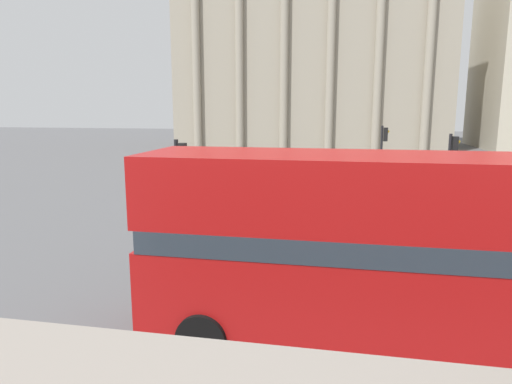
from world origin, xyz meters
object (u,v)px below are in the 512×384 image
plaza_building_left (312,61)px  pedestrian_blue (235,164)px  traffic_light_far (383,152)px  pedestrian_black (365,163)px  traffic_light_near (180,188)px  traffic_light_mid (450,169)px  pedestrian_red (228,176)px  double_decker_bus (416,246)px

plaza_building_left → pedestrian_blue: bearing=-96.3°
traffic_light_far → pedestrian_black: (-0.46, 8.98, -1.60)m
traffic_light_near → traffic_light_mid: size_ratio=1.03×
traffic_light_far → pedestrian_red: 8.55m
traffic_light_mid → traffic_light_far: 6.25m
double_decker_bus → traffic_light_near: bearing=157.3°
traffic_light_near → traffic_light_mid: 10.73m
traffic_light_near → pedestrian_black: traffic_light_near is taller
traffic_light_mid → pedestrian_red: traffic_light_mid is taller
double_decker_bus → pedestrian_black: 24.58m
double_decker_bus → pedestrian_blue: 23.89m
plaza_building_left → traffic_light_far: bearing=-79.7°
traffic_light_far → pedestrian_black: size_ratio=2.35×
pedestrian_black → pedestrian_blue: (-9.03, -2.45, -0.01)m
plaza_building_left → traffic_light_mid: (8.46, -40.96, -8.14)m
traffic_light_near → pedestrian_blue: (-2.96, 18.81, -1.63)m
traffic_light_near → traffic_light_mid: bearing=36.5°
plaza_building_left → pedestrian_black: (5.90, -26.08, -9.70)m
pedestrian_red → pedestrian_blue: pedestrian_red is taller
traffic_light_near → pedestrian_blue: size_ratio=2.38×
double_decker_bus → traffic_light_far: double_decker_bus is taller
traffic_light_near → pedestrian_black: size_ratio=2.36×
double_decker_bus → pedestrian_blue: bearing=118.0°
traffic_light_near → traffic_light_far: size_ratio=1.01×
traffic_light_near → pedestrian_red: 12.78m
double_decker_bus → pedestrian_blue: size_ratio=6.45×
double_decker_bus → pedestrian_blue: (-8.98, 22.10, -1.26)m
traffic_light_mid → double_decker_bus: bearing=-105.1°
traffic_light_mid → pedestrian_black: (-2.56, 14.87, -1.56)m
double_decker_bus → traffic_light_mid: bearing=80.8°
pedestrian_red → pedestrian_black: size_ratio=1.05×
pedestrian_black → plaza_building_left: bearing=-74.2°
pedestrian_red → traffic_light_far: bearing=-39.3°
double_decker_bus → pedestrian_black: (0.05, 24.55, -1.25)m
traffic_light_mid → pedestrian_red: (-10.50, 6.16, -1.51)m
plaza_building_left → traffic_light_near: size_ratio=8.15×
pedestrian_black → traffic_light_mid: bearing=102.8°
traffic_light_near → traffic_light_far: bearing=62.0°
traffic_light_mid → pedestrian_black: bearing=99.8°
traffic_light_far → pedestrian_blue: (-9.49, 6.54, -1.61)m
plaza_building_left → traffic_light_near: 48.03m
traffic_light_mid → pedestrian_red: 12.27m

